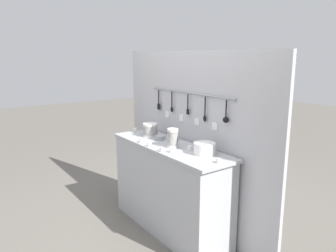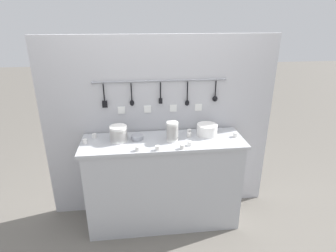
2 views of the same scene
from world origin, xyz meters
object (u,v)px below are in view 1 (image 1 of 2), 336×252
Objects in this scene: cup_edge_far at (190,148)px; cup_back_right at (162,150)px; cup_front_right at (219,161)px; cup_centre at (149,145)px; cup_beside_plates at (147,130)px; bowl_stack_short_front at (150,130)px; cup_edge_near at (172,150)px; bowl_stack_tall_left at (173,138)px; steel_mixing_bowl at (160,137)px; cup_back_left at (141,141)px; plate_stack at (205,148)px; cup_by_caddy at (197,147)px; cup_mid_row at (135,130)px.

cup_back_right is (-0.11, -0.25, 0.00)m from cup_edge_far.
cup_front_right is 0.81m from cup_centre.
cup_centre and cup_beside_plates have the same top height.
cup_beside_plates is at bearing 156.78° from bowl_stack_short_front.
cup_edge_near is 1.00× the size of cup_centre.
steel_mixing_bowl is at bearing 167.86° from bowl_stack_tall_left.
steel_mixing_bowl is 0.47m from cup_back_right.
cup_centre is at bearing -169.13° from cup_edge_near.
steel_mixing_bowl is 0.24m from cup_back_left.
cup_edge_near is 1.00× the size of cup_back_left.
bowl_stack_short_front is 3.89× the size of cup_centre.
plate_stack is at bearing 15.61° from bowl_stack_tall_left.
bowl_stack_tall_left is at bearing 49.13° from cup_centre.
plate_stack reaches higher than cup_by_caddy.
cup_by_caddy is at bearing 161.19° from plate_stack.
cup_edge_far is at bearing 80.71° from cup_edge_near.
bowl_stack_tall_left reaches higher than cup_edge_near.
bowl_stack_short_front reaches higher than cup_edge_near.
steel_mixing_bowl reaches higher than cup_centre.
cup_mid_row is 1.00× the size of cup_beside_plates.
plate_stack reaches higher than cup_front_right.
bowl_stack_short_front is at bearing -174.41° from steel_mixing_bowl.
bowl_stack_tall_left is at bearing -12.14° from steel_mixing_bowl.
bowl_stack_tall_left is 0.26m from cup_by_caddy.
cup_back_right is at bearing -160.03° from cup_front_right.
bowl_stack_short_front is 0.62m from cup_back_right.
plate_stack is at bearing 43.42° from cup_back_right.
cup_front_right is (0.63, 0.03, -0.07)m from bowl_stack_tall_left.
cup_back_left is (-0.00, -0.24, -0.00)m from steel_mixing_bowl.
cup_centre is (0.18, -0.25, -0.00)m from steel_mixing_bowl.
bowl_stack_short_front is 0.71m from cup_by_caddy.
plate_stack is 0.28m from cup_front_right.
cup_centre is at bearing -130.87° from bowl_stack_tall_left.
bowl_stack_tall_left reaches higher than cup_beside_plates.
cup_edge_near is (0.65, -0.18, -0.05)m from bowl_stack_short_front.
bowl_stack_tall_left is 1.62× the size of steel_mixing_bowl.
cup_mid_row and cup_beside_plates have the same top height.
cup_edge_far is 0.42m from cup_centre.
plate_stack is at bearing 164.18° from cup_front_right.
cup_back_left is (-0.40, 0.01, 0.00)m from cup_back_right.
cup_beside_plates is at bearing 162.57° from cup_edge_near.
cup_mid_row is (-0.48, -0.03, -0.00)m from steel_mixing_bowl.
cup_back_right is at bearing -113.85° from cup_edge_far.
cup_beside_plates is at bearing 168.03° from bowl_stack_tall_left.
cup_back_left is at bearing 178.84° from cup_back_right.
cup_mid_row is 0.69m from cup_centre.
cup_back_right and cup_front_right have the same top height.
cup_centre is at bearing -151.51° from plate_stack.
steel_mixing_bowl reaches higher than cup_front_right.
cup_front_right is at bearing -16.99° from cup_by_caddy.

